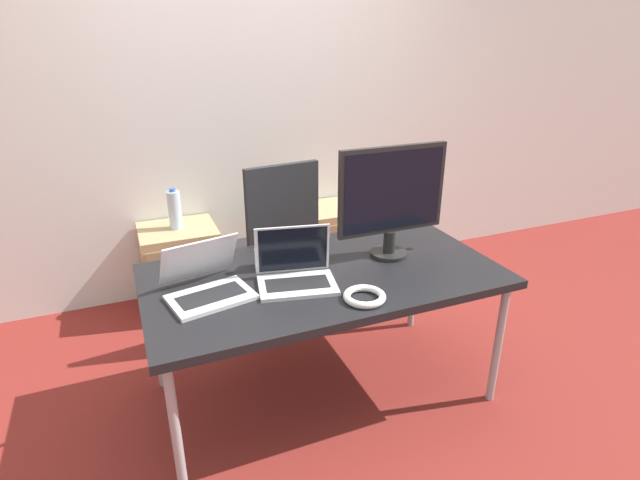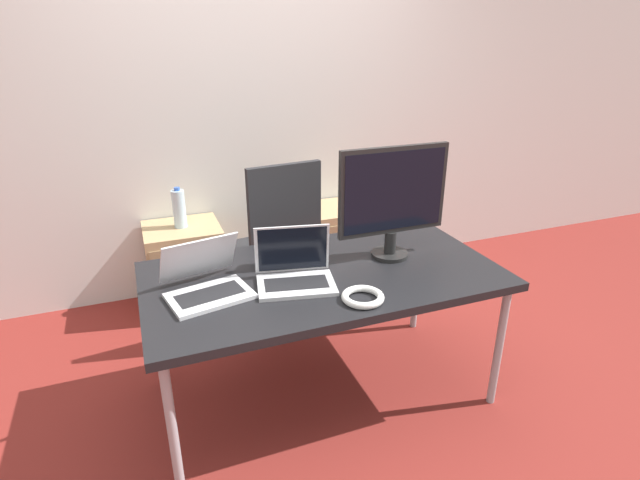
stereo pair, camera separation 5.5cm
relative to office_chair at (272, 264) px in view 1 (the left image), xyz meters
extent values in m
plane|color=maroon|center=(0.03, -0.77, -0.42)|extent=(14.00, 14.00, 0.00)
cube|color=silver|center=(0.03, 0.69, 0.88)|extent=(10.00, 0.05, 2.60)
cube|color=black|center=(0.03, -0.77, 0.27)|extent=(1.68, 0.89, 0.04)
cylinder|color=#99999E|center=(-0.75, -1.15, -0.09)|extent=(0.04, 0.04, 0.66)
cylinder|color=#99999E|center=(0.81, -1.15, -0.09)|extent=(0.04, 0.04, 0.66)
cylinder|color=#99999E|center=(-0.75, -0.38, -0.09)|extent=(0.04, 0.04, 0.66)
cylinder|color=#99999E|center=(0.81, -0.38, -0.09)|extent=(0.04, 0.04, 0.66)
cylinder|color=#232326|center=(-0.01, 0.07, -0.40)|extent=(0.56, 0.56, 0.04)
cylinder|color=gray|center=(-0.01, 0.07, -0.17)|extent=(0.05, 0.05, 0.43)
cube|color=#232326|center=(-0.01, 0.07, 0.04)|extent=(0.53, 0.53, 0.07)
cube|color=#232326|center=(0.02, -0.19, 0.38)|extent=(0.44, 0.09, 0.60)
cube|color=tan|center=(-0.51, 0.43, -0.13)|extent=(0.49, 0.43, 0.58)
cube|color=#977D56|center=(-0.51, 0.21, -0.13)|extent=(0.45, 0.01, 0.46)
cube|color=tan|center=(0.59, 0.43, -0.13)|extent=(0.49, 0.43, 0.58)
cube|color=#977D56|center=(0.59, 0.21, -0.13)|extent=(0.45, 0.01, 0.46)
cylinder|color=silver|center=(-0.51, 0.43, 0.29)|extent=(0.08, 0.08, 0.25)
cylinder|color=#3359B2|center=(-0.51, 0.43, 0.42)|extent=(0.04, 0.04, 0.02)
cube|color=silver|center=(-0.14, -0.86, 0.30)|extent=(0.39, 0.30, 0.02)
cube|color=black|center=(-0.14, -0.86, 0.31)|extent=(0.30, 0.18, 0.00)
cube|color=silver|center=(-0.12, -0.74, 0.42)|extent=(0.34, 0.10, 0.23)
cube|color=black|center=(-0.12, -0.75, 0.42)|extent=(0.32, 0.09, 0.21)
cube|color=silver|center=(-0.52, -0.82, 0.30)|extent=(0.39, 0.30, 0.02)
cube|color=black|center=(-0.52, -0.82, 0.31)|extent=(0.30, 0.18, 0.00)
cube|color=silver|center=(-0.53, -0.66, 0.41)|extent=(0.36, 0.18, 0.21)
cube|color=black|center=(-0.53, -0.66, 0.41)|extent=(0.33, 0.16, 0.19)
cylinder|color=black|center=(0.41, -0.71, 0.30)|extent=(0.19, 0.19, 0.02)
cylinder|color=black|center=(0.41, -0.71, 0.36)|extent=(0.06, 0.06, 0.11)
cube|color=black|center=(0.41, -0.71, 0.64)|extent=(0.57, 0.03, 0.43)
cube|color=black|center=(0.41, -0.73, 0.64)|extent=(0.53, 0.00, 0.39)
cylinder|color=white|center=(-0.22, -0.60, 0.34)|extent=(0.08, 0.08, 0.10)
cylinder|color=maroon|center=(-0.04, -0.53, 0.34)|extent=(0.07, 0.07, 0.10)
cylinder|color=white|center=(-0.04, -0.53, 0.39)|extent=(0.08, 0.08, 0.01)
torus|color=white|center=(0.09, -1.08, 0.30)|extent=(0.18, 0.18, 0.03)
camera|label=1|loc=(-0.81, -2.73, 1.35)|focal=28.00mm
camera|label=2|loc=(-0.76, -2.75, 1.35)|focal=28.00mm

